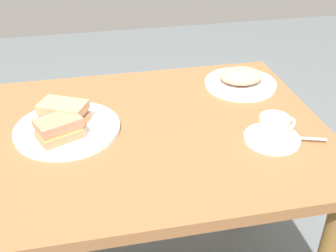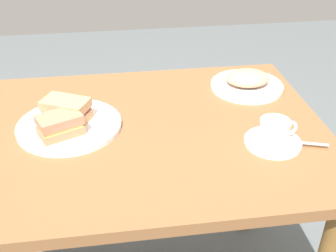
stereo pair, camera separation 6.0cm
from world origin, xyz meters
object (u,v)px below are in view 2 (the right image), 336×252
side_plate (247,86)px  spoon (302,143)px  sandwich_plate (69,125)px  coffee_saucer (273,142)px  sandwich_back (60,125)px  coffee_cup (275,130)px  sandwich_front (66,110)px  dining_table (127,161)px

side_plate → spoon: bearing=-83.2°
sandwich_plate → side_plate: bearing=16.6°
side_plate → coffee_saucer: bearing=-95.2°
sandwich_plate → sandwich_back: sandwich_back is taller
sandwich_back → coffee_cup: (0.55, -0.10, -0.00)m
sandwich_plate → sandwich_back: bearing=-108.4°
coffee_saucer → spoon: (0.07, -0.02, 0.01)m
sandwich_plate → sandwich_front: (-0.00, 0.02, 0.04)m
sandwich_plate → spoon: bearing=-16.6°
coffee_cup → sandwich_plate: bearing=163.7°
sandwich_back → coffee_saucer: bearing=-10.8°
sandwich_back → spoon: bearing=-11.6°
sandwich_plate → coffee_saucer: 0.55m
sandwich_back → coffee_saucer: 0.56m
coffee_saucer → spoon: size_ratio=1.53×
dining_table → sandwich_plate: bearing=167.3°
sandwich_front → sandwich_back: sandwich_front is taller
sandwich_front → spoon: 0.64m
sandwich_back → coffee_saucer: size_ratio=0.89×
sandwich_back → coffee_cup: bearing=-10.7°
sandwich_plate → side_plate: same height
dining_table → side_plate: bearing=26.3°
sandwich_plate → coffee_cup: coffee_cup is taller
dining_table → sandwich_back: size_ratio=8.47×
dining_table → sandwich_front: size_ratio=7.70×
spoon → side_plate: size_ratio=0.41×
sandwich_front → spoon: sandwich_front is taller
spoon → side_plate: 0.35m
sandwich_front → sandwich_plate: bearing=-77.4°
sandwich_front → sandwich_back: bearing=-99.5°
sandwich_front → coffee_cup: 0.57m
side_plate → sandwich_back: bearing=-159.2°
sandwich_back → spoon: size_ratio=1.36×
sandwich_plate → sandwich_front: 0.04m
spoon → side_plate: (-0.04, 0.35, -0.01)m
sandwich_plate → sandwich_back: (-0.02, -0.05, 0.04)m
dining_table → coffee_saucer: (0.38, -0.12, 0.11)m
coffee_saucer → side_plate: side_plate is taller
dining_table → spoon: 0.49m
coffee_saucer → side_plate: 0.32m
coffee_cup → spoon: bearing=-18.7°
dining_table → coffee_cup: bearing=-17.8°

